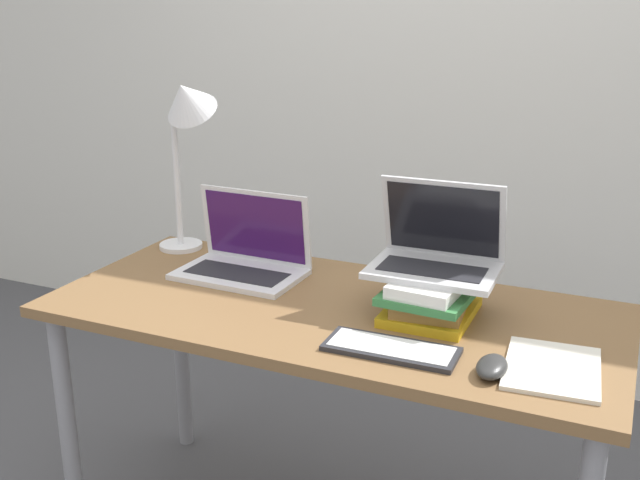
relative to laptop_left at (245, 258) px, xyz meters
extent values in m
cube|color=silver|center=(0.34, 1.18, 0.53)|extent=(8.00, 0.05, 2.70)
cube|color=brown|center=(0.34, -0.12, -0.06)|extent=(1.52, 0.69, 0.03)
cylinder|color=gray|center=(-0.36, -0.41, -0.45)|extent=(0.05, 0.05, 0.74)
cylinder|color=gray|center=(-0.36, 0.16, -0.45)|extent=(0.05, 0.05, 0.74)
cylinder|color=gray|center=(1.03, 0.16, -0.45)|extent=(0.05, 0.05, 0.74)
cube|color=silver|center=(0.00, -0.03, -0.04)|extent=(0.37, 0.24, 0.02)
cube|color=#232328|center=(0.00, -0.05, -0.03)|extent=(0.30, 0.13, 0.00)
cube|color=silver|center=(0.00, 0.07, 0.08)|extent=(0.36, 0.04, 0.23)
cube|color=#381451|center=(0.00, 0.06, 0.08)|extent=(0.33, 0.03, 0.20)
cube|color=gold|center=(0.59, -0.08, -0.04)|extent=(0.21, 0.26, 0.03)
cube|color=olive|center=(0.60, -0.09, -0.01)|extent=(0.19, 0.24, 0.03)
cube|color=#33753D|center=(0.59, -0.09, 0.02)|extent=(0.23, 0.27, 0.02)
cube|color=white|center=(0.60, -0.09, 0.05)|extent=(0.18, 0.27, 0.03)
cube|color=silver|center=(0.59, -0.07, 0.07)|extent=(0.33, 0.23, 0.02)
cube|color=#232328|center=(0.59, -0.08, 0.08)|extent=(0.27, 0.12, 0.00)
cube|color=silver|center=(0.59, 0.01, 0.19)|extent=(0.32, 0.08, 0.22)
cube|color=black|center=(0.59, 0.01, 0.19)|extent=(0.29, 0.06, 0.19)
cube|color=#28282D|center=(0.57, -0.32, -0.04)|extent=(0.31, 0.13, 0.01)
cube|color=silver|center=(0.57, -0.32, -0.04)|extent=(0.29, 0.11, 0.00)
ellipsoid|color=#2D2D2D|center=(0.80, -0.34, -0.03)|extent=(0.07, 0.11, 0.04)
cube|color=white|center=(0.92, -0.26, -0.04)|extent=(0.22, 0.27, 0.01)
cylinder|color=white|center=(-0.31, 0.13, -0.04)|extent=(0.14, 0.14, 0.01)
cylinder|color=white|center=(-0.31, 0.13, 0.18)|extent=(0.02, 0.02, 0.43)
cone|color=white|center=(-0.23, 0.09, 0.45)|extent=(0.16, 0.19, 0.17)
camera|label=1|loc=(1.06, -1.83, 0.73)|focal=42.00mm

